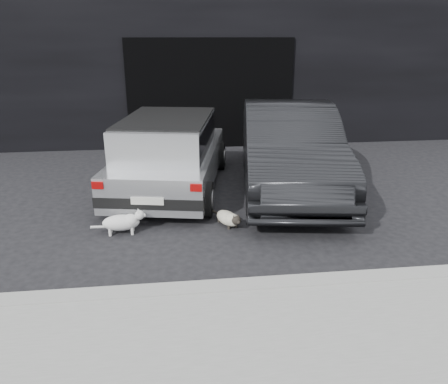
{
  "coord_description": "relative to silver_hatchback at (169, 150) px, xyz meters",
  "views": [
    {
      "loc": [
        0.05,
        -6.69,
        2.7
      ],
      "look_at": [
        0.76,
        -0.73,
        0.51
      ],
      "focal_mm": 35.0,
      "sensor_mm": 36.0,
      "label": 1
    }
  ],
  "objects": [
    {
      "name": "curb",
      "position": [
        1.02,
        -3.54,
        -0.67
      ],
      "size": [
        18.0,
        0.25,
        0.12
      ],
      "primitive_type": "cube",
      "color": "gray",
      "rests_on": "ground"
    },
    {
      "name": "cat_siamese",
      "position": [
        0.85,
        -1.75,
        -0.62
      ],
      "size": [
        0.43,
        0.67,
        0.25
      ],
      "rotation": [
        0.0,
        0.0,
        3.55
      ],
      "color": "beige",
      "rests_on": "ground"
    },
    {
      "name": "garage_opening",
      "position": [
        1.02,
        3.05,
        0.57
      ],
      "size": [
        4.0,
        0.1,
        2.6
      ],
      "primitive_type": "cube",
      "color": "black",
      "rests_on": "ground"
    },
    {
      "name": "silver_hatchback",
      "position": [
        0.0,
        0.0,
        0.0
      ],
      "size": [
        2.34,
        3.88,
        1.34
      ],
      "rotation": [
        0.0,
        0.0,
        -0.19
      ],
      "color": "silver",
      "rests_on": "ground"
    },
    {
      "name": "building_facade",
      "position": [
        1.02,
        5.06,
        1.77
      ],
      "size": [
        34.0,
        4.0,
        5.0
      ],
      "primitive_type": "cube",
      "color": "black",
      "rests_on": "ground"
    },
    {
      "name": "ground",
      "position": [
        0.02,
        -0.94,
        -0.73
      ],
      "size": [
        80.0,
        80.0,
        0.0
      ],
      "primitive_type": "plane",
      "color": "black",
      "rests_on": "ground"
    },
    {
      "name": "sidewalk",
      "position": [
        1.02,
        -4.74,
        -0.68
      ],
      "size": [
        18.0,
        2.2,
        0.11
      ],
      "primitive_type": "cube",
      "color": "gray",
      "rests_on": "ground"
    },
    {
      "name": "second_car",
      "position": [
        2.15,
        -0.16,
        0.02
      ],
      "size": [
        2.24,
        4.77,
        1.51
      ],
      "primitive_type": "imported",
      "rotation": [
        0.0,
        0.0,
        -0.14
      ],
      "color": "black",
      "rests_on": "ground"
    },
    {
      "name": "cat_white",
      "position": [
        -0.67,
        -1.82,
        -0.56
      ],
      "size": [
        0.78,
        0.27,
        0.36
      ],
      "rotation": [
        0.0,
        0.0,
        -1.55
      ],
      "color": "silver",
      "rests_on": "ground"
    }
  ]
}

